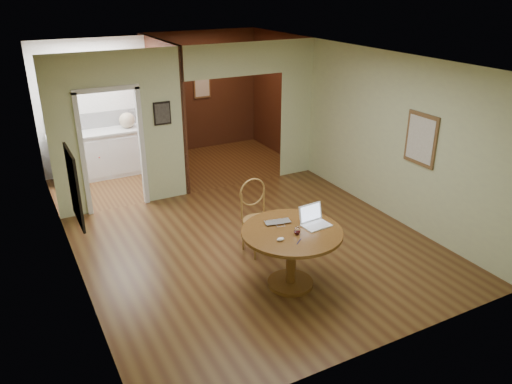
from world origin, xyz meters
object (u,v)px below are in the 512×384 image
open_laptop (314,219)px  closed_laptop (279,224)px  dining_table (292,245)px  chair (256,212)px

open_laptop → closed_laptop: size_ratio=1.08×
dining_table → closed_laptop: size_ratio=3.79×
closed_laptop → open_laptop: bearing=-13.8°
open_laptop → closed_laptop: (-0.41, 0.19, -0.05)m
dining_table → chair: (0.04, 1.04, 0.02)m
dining_table → closed_laptop: (-0.07, 0.21, 0.22)m
dining_table → closed_laptop: 0.32m
chair → closed_laptop: size_ratio=3.25×
dining_table → open_laptop: size_ratio=3.51×
open_laptop → closed_laptop: open_laptop is taller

